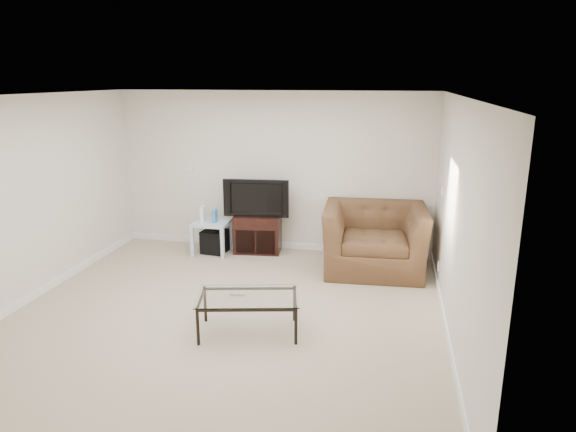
% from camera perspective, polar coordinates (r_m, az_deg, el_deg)
% --- Properties ---
extents(floor, '(5.00, 5.00, 0.00)m').
position_cam_1_polar(floor, '(6.19, -6.88, -10.71)').
color(floor, tan).
rests_on(floor, ground).
extents(ceiling, '(5.00, 5.00, 0.00)m').
position_cam_1_polar(ceiling, '(5.58, -7.70, 13.09)').
color(ceiling, white).
rests_on(ceiling, ground).
extents(wall_back, '(5.00, 0.02, 2.50)m').
position_cam_1_polar(wall_back, '(8.11, -1.65, 4.93)').
color(wall_back, silver).
rests_on(wall_back, ground).
extents(wall_left, '(0.02, 5.00, 2.50)m').
position_cam_1_polar(wall_left, '(6.96, -27.19, 1.53)').
color(wall_left, silver).
rests_on(wall_left, ground).
extents(wall_right, '(0.02, 5.00, 2.50)m').
position_cam_1_polar(wall_right, '(5.51, 18.23, -0.76)').
color(wall_right, silver).
rests_on(wall_right, ground).
extents(plate_back, '(0.12, 0.02, 0.12)m').
position_cam_1_polar(plate_back, '(8.52, -10.92, 5.16)').
color(plate_back, white).
rests_on(plate_back, wall_back).
extents(plate_right_switch, '(0.02, 0.09, 0.13)m').
position_cam_1_polar(plate_right_switch, '(7.05, 16.73, 2.74)').
color(plate_right_switch, white).
rests_on(plate_right_switch, wall_right).
extents(plate_right_outlet, '(0.02, 0.08, 0.12)m').
position_cam_1_polar(plate_right_outlet, '(7.02, 16.35, -5.36)').
color(plate_right_outlet, white).
rests_on(plate_right_outlet, wall_right).
extents(tv_stand, '(0.76, 0.56, 0.60)m').
position_cam_1_polar(tv_stand, '(8.17, -3.35, -1.86)').
color(tv_stand, black).
rests_on(tv_stand, floor).
extents(dvd_player, '(0.40, 0.30, 0.05)m').
position_cam_1_polar(dvd_player, '(8.08, -3.42, -0.59)').
color(dvd_player, black).
rests_on(dvd_player, tv_stand).
extents(television, '(0.96, 0.27, 0.59)m').
position_cam_1_polar(television, '(7.99, -3.45, 2.15)').
color(television, black).
rests_on(television, tv_stand).
extents(side_table, '(0.55, 0.55, 0.51)m').
position_cam_1_polar(side_table, '(8.17, -8.43, -2.32)').
color(side_table, silver).
rests_on(side_table, floor).
extents(subwoofer, '(0.40, 0.40, 0.35)m').
position_cam_1_polar(subwoofer, '(8.21, -8.15, -2.79)').
color(subwoofer, black).
rests_on(subwoofer, floor).
extents(game_console, '(0.08, 0.18, 0.24)m').
position_cam_1_polar(game_console, '(8.09, -9.45, 0.22)').
color(game_console, white).
rests_on(game_console, side_table).
extents(game_case, '(0.06, 0.15, 0.20)m').
position_cam_1_polar(game_case, '(8.03, -8.14, 0.05)').
color(game_case, '#337FCC').
rests_on(game_case, side_table).
extents(recliner, '(1.48, 1.00, 1.25)m').
position_cam_1_polar(recliner, '(7.38, 9.63, -1.29)').
color(recliner, '#4E391D').
rests_on(recliner, floor).
extents(coffee_table, '(1.19, 0.83, 0.43)m').
position_cam_1_polar(coffee_table, '(5.66, -4.42, -10.82)').
color(coffee_table, black).
rests_on(coffee_table, floor).
extents(remote, '(0.17, 0.06, 0.02)m').
position_cam_1_polar(remote, '(5.59, -5.64, -8.65)').
color(remote, '#B2B2B7').
rests_on(remote, coffee_table).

